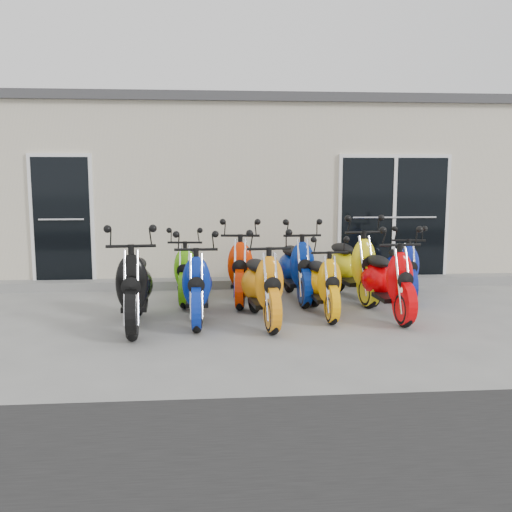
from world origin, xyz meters
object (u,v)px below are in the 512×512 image
object	(u,v)px
scooter_front_red	(387,270)
scooter_front_blue	(197,275)
scooter_back_blue	(296,259)
scooter_front_black	(134,275)
scooter_back_extra	(402,260)
scooter_front_orange_b	(323,274)
scooter_back_green	(188,263)
scooter_front_orange_a	(262,275)
scooter_back_red	(242,259)
scooter_back_yellow	(352,256)

from	to	relation	value
scooter_front_red	scooter_front_blue	bearing A→B (deg)	176.90
scooter_back_blue	scooter_front_black	bearing A→B (deg)	-151.47
scooter_back_extra	scooter_front_red	bearing A→B (deg)	-112.23
scooter_front_orange_b	scooter_front_black	bearing A→B (deg)	-172.43
scooter_back_blue	scooter_back_extra	bearing A→B (deg)	-0.45
scooter_front_orange_b	scooter_back_extra	distance (m)	1.85
scooter_back_green	scooter_back_extra	distance (m)	3.40
scooter_front_orange_b	scooter_back_extra	xyz separation A→B (m)	(1.50, 1.08, 0.02)
scooter_front_blue	scooter_front_red	xyz separation A→B (m)	(2.61, 0.05, 0.02)
scooter_front_orange_b	scooter_back_blue	bearing A→B (deg)	100.40
scooter_front_orange_a	scooter_front_red	bearing A→B (deg)	0.22
scooter_front_black	scooter_back_red	world-z (taller)	scooter_front_black
scooter_front_blue	scooter_back_red	size ratio (longest dim) A/B	0.96
scooter_front_orange_a	scooter_back_blue	world-z (taller)	scooter_back_blue
scooter_front_blue	scooter_back_red	bearing A→B (deg)	60.49
scooter_front_blue	scooter_front_orange_b	distance (m)	1.75
scooter_front_orange_b	scooter_back_red	size ratio (longest dim) A/B	0.87
scooter_front_orange_b	scooter_back_yellow	world-z (taller)	scooter_back_yellow
scooter_front_black	scooter_front_orange_b	distance (m)	2.57
scooter_front_blue	scooter_back_extra	world-z (taller)	scooter_front_blue
scooter_front_orange_a	scooter_front_orange_b	bearing A→B (deg)	14.95
scooter_back_red	scooter_back_yellow	bearing A→B (deg)	4.55
scooter_back_green	scooter_back_yellow	size ratio (longest dim) A/B	0.87
scooter_front_blue	scooter_back_blue	xyz separation A→B (m)	(1.52, 1.19, 0.02)
scooter_back_blue	scooter_back_yellow	bearing A→B (deg)	-5.83
scooter_front_orange_b	scooter_back_yellow	distance (m)	1.16
scooter_back_extra	scooter_back_blue	bearing A→B (deg)	-172.23
scooter_back_blue	scooter_front_blue	bearing A→B (deg)	-145.27
scooter_front_blue	scooter_front_orange_b	bearing A→B (deg)	5.96
scooter_front_black	scooter_front_orange_a	world-z (taller)	scooter_front_black
scooter_front_orange_b	scooter_front_red	size ratio (longest dim) A/B	0.89
scooter_back_yellow	scooter_back_blue	bearing A→B (deg)	168.72
scooter_front_orange_a	scooter_back_yellow	world-z (taller)	scooter_back_yellow
scooter_front_orange_b	scooter_back_red	world-z (taller)	scooter_back_red
scooter_front_blue	scooter_front_orange_a	size ratio (longest dim) A/B	0.98
scooter_front_black	scooter_front_red	size ratio (longest dim) A/B	1.06
scooter_front_orange_b	scooter_back_red	xyz separation A→B (m)	(-1.08, 0.99, 0.08)
scooter_front_black	scooter_back_extra	world-z (taller)	scooter_front_black
scooter_front_red	scooter_back_red	size ratio (longest dim) A/B	0.98
scooter_back_red	scooter_back_extra	size ratio (longest dim) A/B	1.11
scooter_front_orange_a	scooter_front_red	size ratio (longest dim) A/B	1.00
scooter_back_green	scooter_back_blue	distance (m)	1.68
scooter_back_red	scooter_back_blue	distance (m)	0.86
scooter_back_blue	scooter_front_red	bearing A→B (deg)	-49.15
scooter_front_blue	scooter_back_green	world-z (taller)	scooter_front_blue
scooter_back_green	scooter_back_blue	bearing A→B (deg)	1.99
scooter_front_blue	scooter_front_red	world-z (taller)	scooter_front_red
scooter_back_blue	scooter_back_extra	size ratio (longest dim) A/B	1.11
scooter_front_orange_a	scooter_back_blue	xyz separation A→B (m)	(0.66, 1.34, 0.01)
scooter_back_green	scooter_front_red	bearing A→B (deg)	-18.77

